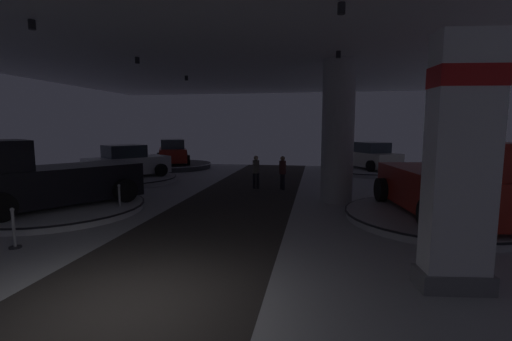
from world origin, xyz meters
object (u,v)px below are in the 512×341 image
Objects in this scene: pickup_truck_mid_left at (47,180)px; visitor_walking_far at (256,170)px; column_right at (338,132)px; display_platform_deep_left at (173,165)px; display_platform_far_left at (128,179)px; display_car_far_left at (127,163)px; brand_sign_pylon at (461,162)px; visitor_walking_near at (283,171)px; display_car_deep_right at (370,157)px; display_platform_mid_left at (59,208)px; display_car_deep_left at (173,152)px; display_platform_mid_right at (437,217)px; pickup_truck_mid_right at (445,186)px; display_platform_deep_right at (370,170)px.

visitor_walking_far is (6.13, 6.07, -0.27)m from pickup_truck_mid_left.
column_right reaches higher than display_platform_deep_left.
display_platform_deep_left reaches higher than display_platform_far_left.
display_platform_far_left is at bearing 98.08° from pickup_truck_mid_left.
display_car_far_left is 2.78× the size of visitor_walking_far.
pickup_truck_mid_left is (-11.49, 3.69, -1.17)m from brand_sign_pylon.
visitor_walking_near is at bearing 38.92° from pickup_truck_mid_left.
brand_sign_pylon is 0.91× the size of display_platform_far_left.
display_car_deep_right is 2.86× the size of visitor_walking_far.
display_platform_mid_left is 13.16m from display_car_deep_left.
display_platform_far_left is 6.64m from display_platform_mid_left.
visitor_walking_near is (-2.36, 2.31, -1.84)m from column_right.
brand_sign_pylon reaches higher than display_platform_mid_right.
display_car_deep_left is at bearing 96.03° from display_platform_mid_left.
display_platform_mid_right is (1.28, 4.94, -2.20)m from brand_sign_pylon.
display_car_deep_right is at bearing 91.72° from display_platform_mid_right.
column_right is at bearing -16.25° from display_platform_far_left.
pickup_truck_mid_right is at bearing -41.50° from display_platform_deep_left.
brand_sign_pylon is at bearing -61.22° from visitor_walking_far.
display_platform_deep_right reaches higher than display_platform_mid_left.
pickup_truck_mid_left is at bearing -133.01° from display_car_deep_right.
display_car_deep_right reaches higher than display_platform_far_left.
display_car_far_left is 7.15m from visitor_walking_far.
pickup_truck_mid_right is (13.78, -5.88, 1.02)m from display_platform_far_left.
display_platform_far_left is at bearing 174.39° from visitor_walking_near.
visitor_walking_far is at bearing -5.77° from display_car_far_left.
display_platform_deep_left is 11.36m from visitor_walking_near.
pickup_truck_mid_right reaches higher than display_car_deep_right.
display_platform_mid_left is 1.25× the size of display_car_deep_right.
display_platform_mid_right is at bearing -88.28° from display_car_deep_right.
display_car_deep_right is at bearing 55.67° from visitor_walking_near.
pickup_truck_mid_left is 13.43m from display_platform_deep_left.
display_platform_deep_right is at bearing 26.01° from display_platform_far_left.
display_platform_far_left is 14.86m from display_platform_deep_right.
display_platform_mid_left is 1.02× the size of pickup_truck_mid_left.
display_car_deep_left reaches higher than display_car_far_left.
display_platform_deep_right is at bearing 118.36° from display_car_deep_right.
display_platform_deep_left is at bearing 138.50° from pickup_truck_mid_right.
column_right is at bearing 19.58° from display_platform_mid_left.
pickup_truck_mid_left is 18.23m from display_platform_deep_right.
display_platform_deep_left reaches higher than display_platform_mid_left.
display_car_deep_left is (-1.20, 13.32, -0.05)m from pickup_truck_mid_left.
pickup_truck_mid_left is at bearing -174.41° from display_platform_mid_right.
display_car_deep_left is 1.00× the size of display_car_deep_right.
display_platform_deep_right is at bearing 26.06° from display_car_far_left.
display_platform_mid_left is at bearing -160.42° from column_right.
brand_sign_pylon is 2.86× the size of visitor_walking_near.
visitor_walking_near reaches higher than display_platform_deep_right.
display_car_deep_right is (13.62, -0.04, 0.83)m from display_platform_deep_left.
column_right is 4.73m from visitor_walking_far.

